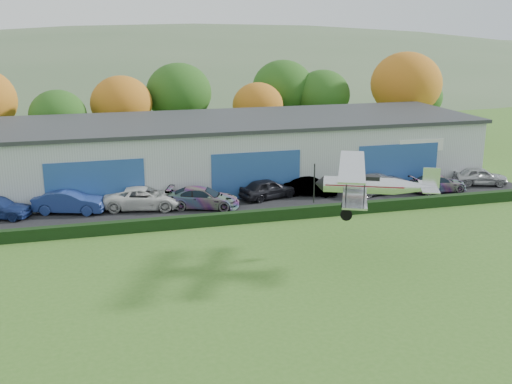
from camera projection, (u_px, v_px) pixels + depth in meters
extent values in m
plane|color=#3C6921|center=(276.00, 344.00, 26.08)|extent=(300.00, 300.00, 0.00)
cube|color=black|center=(234.00, 203.00, 46.37)|extent=(48.00, 9.00, 0.05)
cube|color=black|center=(250.00, 217.00, 41.80)|extent=(46.00, 0.60, 0.80)
cube|color=#B2B7BC|center=(238.00, 151.00, 52.71)|extent=(40.00, 12.00, 5.00)
cube|color=#2D3033|center=(238.00, 120.00, 52.00)|extent=(40.60, 12.60, 0.30)
cube|color=#274F97|center=(96.00, 186.00, 44.28)|extent=(7.00, 0.12, 3.60)
cube|color=#274F97|center=(256.00, 175.00, 47.27)|extent=(7.00, 0.12, 3.60)
cube|color=#274F97|center=(398.00, 166.00, 50.26)|extent=(7.00, 0.12, 3.60)
cylinder|color=#3D2614|center=(61.00, 152.00, 58.62)|extent=(0.36, 0.36, 2.45)
ellipsoid|color=#1E4C14|center=(58.00, 115.00, 57.69)|extent=(5.32, 5.32, 4.79)
cylinder|color=#3D2614|center=(124.00, 143.00, 61.93)|extent=(0.36, 0.36, 2.80)
ellipsoid|color=#966112|center=(121.00, 103.00, 60.87)|extent=(6.08, 6.08, 5.47)
cylinder|color=#3D2614|center=(180.00, 135.00, 65.24)|extent=(0.36, 0.36, 3.15)
ellipsoid|color=#1E4C14|center=(179.00, 93.00, 64.05)|extent=(6.84, 6.84, 6.16)
cylinder|color=#3D2614|center=(258.00, 138.00, 65.47)|extent=(0.36, 0.36, 2.45)
ellipsoid|color=#966112|center=(258.00, 105.00, 64.54)|extent=(5.32, 5.32, 4.79)
cylinder|color=#3D2614|center=(322.00, 130.00, 69.27)|extent=(0.36, 0.36, 2.80)
ellipsoid|color=#1E4C14|center=(323.00, 95.00, 68.21)|extent=(6.08, 6.08, 5.47)
cylinder|color=#3D2614|center=(403.00, 129.00, 67.45)|extent=(0.36, 0.36, 3.50)
ellipsoid|color=#966112|center=(406.00, 84.00, 66.12)|extent=(7.60, 7.60, 6.84)
cylinder|color=#3D2614|center=(417.00, 127.00, 72.31)|extent=(0.36, 0.36, 2.45)
ellipsoid|color=#1E4C14|center=(419.00, 97.00, 71.38)|extent=(5.32, 5.32, 4.79)
cylinder|color=#3D2614|center=(282.00, 127.00, 70.09)|extent=(0.36, 0.36, 3.15)
ellipsoid|color=#1E4C14|center=(283.00, 88.00, 68.90)|extent=(6.84, 6.84, 6.16)
ellipsoid|color=#4C6642|center=(197.00, 131.00, 165.48)|extent=(320.00, 196.00, 56.00)
ellipsoid|color=#4C6642|center=(431.00, 102.00, 181.43)|extent=(240.00, 126.00, 36.00)
imported|color=navy|center=(70.00, 201.00, 43.62)|extent=(5.34, 3.16, 1.66)
imported|color=silver|center=(144.00, 198.00, 44.64)|extent=(6.06, 3.68, 1.57)
imported|color=gray|center=(203.00, 198.00, 44.81)|extent=(5.67, 3.76, 1.53)
imported|color=black|center=(268.00, 189.00, 47.21)|extent=(4.84, 3.06, 1.54)
imported|color=gray|center=(311.00, 186.00, 48.11)|extent=(4.43, 2.89, 1.38)
imported|color=silver|center=(380.00, 183.00, 48.92)|extent=(5.72, 3.30, 1.50)
imported|color=gray|center=(438.00, 183.00, 49.13)|extent=(4.69, 1.99, 1.35)
imported|color=silver|center=(480.00, 176.00, 51.12)|extent=(4.64, 2.97, 1.47)
cylinder|color=silver|center=(359.00, 185.00, 34.60)|extent=(3.97, 2.44, 0.93)
cone|color=silver|center=(415.00, 187.00, 34.13)|extent=(2.46, 1.77, 0.93)
cone|color=black|center=(319.00, 183.00, 34.93)|extent=(0.85, 1.06, 0.93)
cube|color=maroon|center=(364.00, 184.00, 34.54)|extent=(4.36, 2.63, 0.06)
cube|color=black|center=(368.00, 178.00, 34.40)|extent=(1.39, 1.07, 0.26)
cube|color=silver|center=(355.00, 190.00, 34.71)|extent=(4.20, 7.33, 0.10)
cube|color=silver|center=(352.00, 166.00, 34.37)|extent=(4.46, 7.75, 0.10)
cylinder|color=black|center=(346.00, 190.00, 32.03)|extent=(0.08, 0.08, 1.34)
cylinder|color=black|center=(364.00, 191.00, 31.89)|extent=(0.08, 0.08, 1.34)
cylinder|color=black|center=(348.00, 167.00, 37.15)|extent=(0.08, 0.08, 1.34)
cylinder|color=black|center=(363.00, 168.00, 37.01)|extent=(0.08, 0.08, 1.34)
cylinder|color=black|center=(352.00, 174.00, 34.12)|extent=(0.15, 0.23, 0.77)
cylinder|color=black|center=(352.00, 171.00, 34.81)|extent=(0.15, 0.23, 0.77)
cylinder|color=black|center=(347.00, 202.00, 34.51)|extent=(0.36, 0.69, 1.27)
cylinder|color=black|center=(347.00, 197.00, 35.34)|extent=(0.36, 0.69, 1.27)
cylinder|color=black|center=(347.00, 210.00, 35.09)|extent=(0.86, 1.83, 0.07)
cylinder|color=black|center=(346.00, 215.00, 34.21)|extent=(0.66, 0.40, 0.66)
cylinder|color=black|center=(347.00, 205.00, 35.98)|extent=(0.66, 0.40, 0.66)
cylinder|color=black|center=(428.00, 192.00, 34.09)|extent=(0.37, 0.21, 0.44)
cube|color=silver|center=(429.00, 187.00, 34.01)|extent=(1.94, 2.84, 0.06)
cube|color=silver|center=(431.00, 178.00, 33.86)|extent=(0.88, 0.43, 1.14)
cube|color=black|center=(314.00, 183.00, 34.97)|extent=(0.11, 0.14, 2.28)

